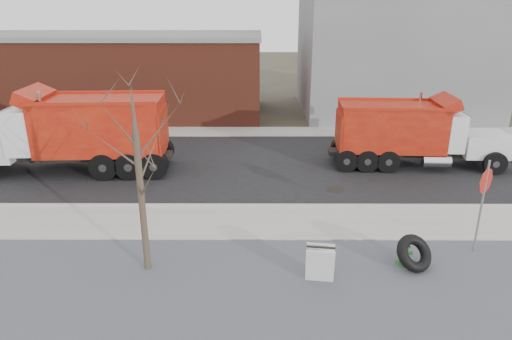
{
  "coord_description": "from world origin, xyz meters",
  "views": [
    {
      "loc": [
        -0.11,
        -13.7,
        6.99
      ],
      "look_at": [
        -0.17,
        1.69,
        1.4
      ],
      "focal_mm": 32.0,
      "sensor_mm": 36.0,
      "label": 1
    }
  ],
  "objects_px": {
    "stop_sign": "(484,191)",
    "dump_truck_red_b": "(75,130)",
    "dump_truck_red_a": "(412,131)",
    "fire_hydrant": "(404,253)",
    "sandwich_board": "(320,264)",
    "truck_tire": "(414,253)"
  },
  "relations": [
    {
      "from": "sandwich_board",
      "to": "stop_sign",
      "type": "bearing_deg",
      "value": 26.2
    },
    {
      "from": "fire_hydrant",
      "to": "dump_truck_red_b",
      "type": "xyz_separation_m",
      "value": [
        -12.05,
        7.65,
        1.53
      ]
    },
    {
      "from": "truck_tire",
      "to": "dump_truck_red_b",
      "type": "bearing_deg",
      "value": 147.37
    },
    {
      "from": "stop_sign",
      "to": "dump_truck_red_b",
      "type": "relative_size",
      "value": 0.33
    },
    {
      "from": "fire_hydrant",
      "to": "dump_truck_red_a",
      "type": "height_order",
      "value": "dump_truck_red_a"
    },
    {
      "from": "fire_hydrant",
      "to": "dump_truck_red_b",
      "type": "bearing_deg",
      "value": 165.33
    },
    {
      "from": "dump_truck_red_a",
      "to": "fire_hydrant",
      "type": "bearing_deg",
      "value": -105.04
    },
    {
      "from": "fire_hydrant",
      "to": "truck_tire",
      "type": "xyz_separation_m",
      "value": [
        0.2,
        -0.19,
        0.12
      ]
    },
    {
      "from": "dump_truck_red_b",
      "to": "stop_sign",
      "type": "bearing_deg",
      "value": 151.16
    },
    {
      "from": "truck_tire",
      "to": "stop_sign",
      "type": "bearing_deg",
      "value": 23.39
    },
    {
      "from": "truck_tire",
      "to": "dump_truck_red_a",
      "type": "bearing_deg",
      "value": 73.51
    },
    {
      "from": "stop_sign",
      "to": "dump_truck_red_a",
      "type": "relative_size",
      "value": 0.36
    },
    {
      "from": "fire_hydrant",
      "to": "sandwich_board",
      "type": "height_order",
      "value": "sandwich_board"
    },
    {
      "from": "dump_truck_red_b",
      "to": "dump_truck_red_a",
      "type": "bearing_deg",
      "value": -179.85
    },
    {
      "from": "fire_hydrant",
      "to": "stop_sign",
      "type": "relative_size",
      "value": 0.27
    },
    {
      "from": "truck_tire",
      "to": "sandwich_board",
      "type": "distance_m",
      "value": 2.8
    },
    {
      "from": "dump_truck_red_a",
      "to": "dump_truck_red_b",
      "type": "bearing_deg",
      "value": -173.7
    },
    {
      "from": "stop_sign",
      "to": "dump_truck_red_b",
      "type": "height_order",
      "value": "dump_truck_red_b"
    },
    {
      "from": "fire_hydrant",
      "to": "sandwich_board",
      "type": "distance_m",
      "value": 2.66
    },
    {
      "from": "sandwich_board",
      "to": "dump_truck_red_a",
      "type": "distance_m",
      "value": 10.81
    },
    {
      "from": "fire_hydrant",
      "to": "dump_truck_red_b",
      "type": "distance_m",
      "value": 14.36
    },
    {
      "from": "truck_tire",
      "to": "dump_truck_red_b",
      "type": "relative_size",
      "value": 0.16
    }
  ]
}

